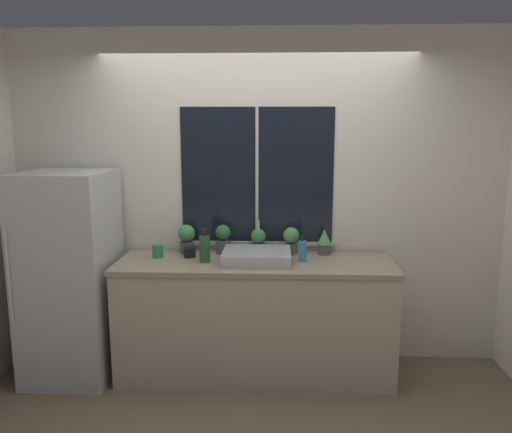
# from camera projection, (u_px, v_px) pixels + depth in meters

# --- Properties ---
(ground_plane) EXTENTS (14.00, 14.00, 0.00)m
(ground_plane) POSITION_uv_depth(u_px,v_px,m) (253.00, 393.00, 3.66)
(ground_plane) COLOR brown
(wall_back) EXTENTS (8.00, 0.09, 2.70)m
(wall_back) POSITION_uv_depth(u_px,v_px,m) (257.00, 198.00, 4.10)
(wall_back) COLOR silver
(wall_back) RESTS_ON ground_plane
(wall_left) EXTENTS (0.06, 7.00, 2.70)m
(wall_left) POSITION_uv_depth(u_px,v_px,m) (58.00, 186.00, 4.99)
(wall_left) COLOR silver
(wall_left) RESTS_ON ground_plane
(wall_right) EXTENTS (0.06, 7.00, 2.70)m
(wall_right) POSITION_uv_depth(u_px,v_px,m) (470.00, 188.00, 4.81)
(wall_right) COLOR silver
(wall_right) RESTS_ON ground_plane
(counter) EXTENTS (2.12, 0.64, 0.92)m
(counter) POSITION_uv_depth(u_px,v_px,m) (255.00, 318.00, 3.89)
(counter) COLOR #B2A893
(counter) RESTS_ON ground_plane
(refrigerator) EXTENTS (0.64, 0.71, 1.60)m
(refrigerator) POSITION_uv_depth(u_px,v_px,m) (71.00, 275.00, 3.85)
(refrigerator) COLOR #B7B7BC
(refrigerator) RESTS_ON ground_plane
(sink) EXTENTS (0.51, 0.46, 0.28)m
(sink) POSITION_uv_depth(u_px,v_px,m) (257.00, 256.00, 3.79)
(sink) COLOR #ADADB2
(sink) RESTS_ON counter
(potted_plant_far_left) EXTENTS (0.14, 0.14, 0.23)m
(potted_plant_far_left) POSITION_uv_depth(u_px,v_px,m) (186.00, 237.00, 4.04)
(potted_plant_far_left) COLOR #4C4C51
(potted_plant_far_left) RESTS_ON counter
(potted_plant_left) EXTENTS (0.12, 0.12, 0.24)m
(potted_plant_left) POSITION_uv_depth(u_px,v_px,m) (223.00, 238.00, 4.03)
(potted_plant_left) COLOR #4C4C51
(potted_plant_left) RESTS_ON counter
(potted_plant_center) EXTENTS (0.12, 0.12, 0.21)m
(potted_plant_center) POSITION_uv_depth(u_px,v_px,m) (258.00, 241.00, 4.02)
(potted_plant_center) COLOR #4C4C51
(potted_plant_center) RESTS_ON counter
(potted_plant_right) EXTENTS (0.13, 0.13, 0.22)m
(potted_plant_right) POSITION_uv_depth(u_px,v_px,m) (291.00, 239.00, 4.01)
(potted_plant_right) COLOR #4C4C51
(potted_plant_right) RESTS_ON counter
(potted_plant_far_right) EXTENTS (0.11, 0.11, 0.21)m
(potted_plant_far_right) POSITION_uv_depth(u_px,v_px,m) (324.00, 241.00, 4.00)
(potted_plant_far_right) COLOR #4C4C51
(potted_plant_far_right) RESTS_ON counter
(soap_bottle) EXTENTS (0.06, 0.06, 0.21)m
(soap_bottle) POSITION_uv_depth(u_px,v_px,m) (302.00, 251.00, 3.79)
(soap_bottle) COLOR teal
(soap_bottle) RESTS_ON counter
(bottle_tall) EXTENTS (0.08, 0.08, 0.26)m
(bottle_tall) POSITION_uv_depth(u_px,v_px,m) (205.00, 248.00, 3.77)
(bottle_tall) COLOR #235128
(bottle_tall) RESTS_ON counter
(mug_black) EXTENTS (0.09, 0.09, 0.08)m
(mug_black) POSITION_uv_depth(u_px,v_px,m) (190.00, 252.00, 3.93)
(mug_black) COLOR black
(mug_black) RESTS_ON counter
(mug_green) EXTENTS (0.09, 0.09, 0.10)m
(mug_green) POSITION_uv_depth(u_px,v_px,m) (158.00, 251.00, 3.92)
(mug_green) COLOR #38844C
(mug_green) RESTS_ON counter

